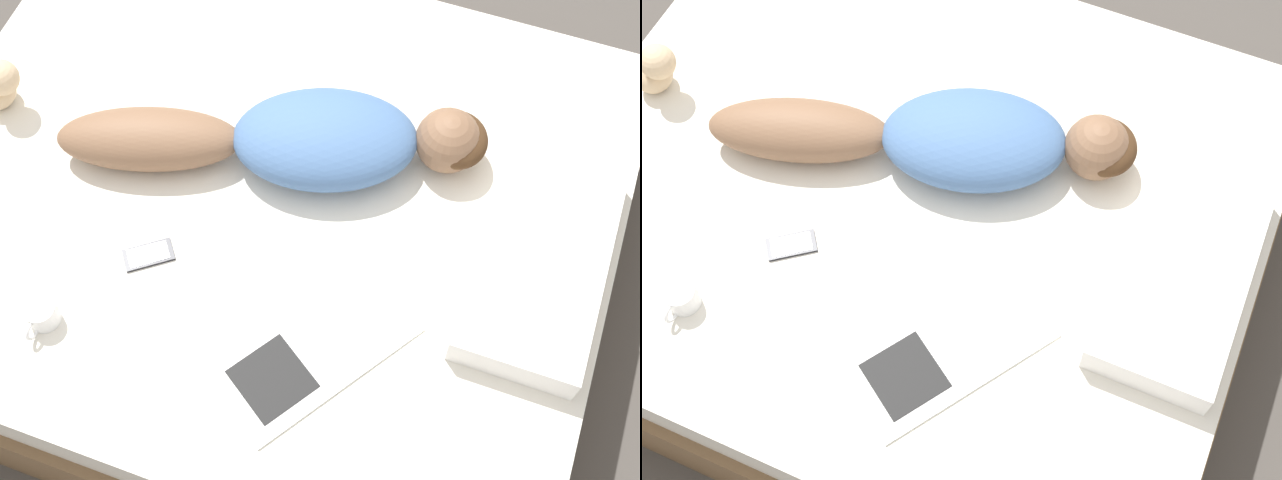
# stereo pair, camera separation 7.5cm
# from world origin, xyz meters

# --- Properties ---
(ground_plane) EXTENTS (12.00, 12.00, 0.00)m
(ground_plane) POSITION_xyz_m (0.00, 0.00, 0.00)
(ground_plane) COLOR #4C4742
(bed) EXTENTS (1.83, 2.12, 0.55)m
(bed) POSITION_xyz_m (0.00, 0.00, 0.27)
(bed) COLOR brown
(bed) RESTS_ON ground_plane
(person) EXTENTS (0.60, 1.26, 0.19)m
(person) POSITION_xyz_m (-0.14, 0.06, 0.64)
(person) COLOR brown
(person) RESTS_ON bed
(open_magazine) EXTENTS (0.61, 0.53, 0.01)m
(open_magazine) POSITION_xyz_m (0.43, 0.31, 0.55)
(open_magazine) COLOR white
(open_magazine) RESTS_ON bed
(coffee_mug) EXTENTS (0.13, 0.09, 0.08)m
(coffee_mug) POSITION_xyz_m (0.59, -0.41, 0.59)
(coffee_mug) COLOR white
(coffee_mug) RESTS_ON bed
(cell_phone) EXTENTS (0.14, 0.15, 0.01)m
(cell_phone) POSITION_xyz_m (0.31, -0.23, 0.55)
(cell_phone) COLOR black
(cell_phone) RESTS_ON bed
(plush_toy) EXTENTS (0.12, 0.15, 0.19)m
(plush_toy) POSITION_xyz_m (-0.03, -0.86, 0.64)
(plush_toy) COLOR #D1B289
(plush_toy) RESTS_ON bed
(pillow) EXTENTS (0.70, 0.34, 0.11)m
(pillow) POSITION_xyz_m (-0.02, 0.82, 0.60)
(pillow) COLOR white
(pillow) RESTS_ON bed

